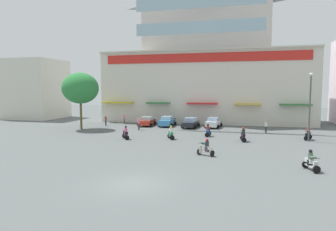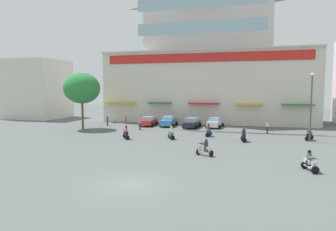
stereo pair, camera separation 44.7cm
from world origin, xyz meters
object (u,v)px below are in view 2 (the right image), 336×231
(parked_car_1, at_px, (169,121))
(scooter_rider_7, at_px, (244,136))
(plaza_tree_0, at_px, (82,88))
(scooter_rider_1, at_px, (126,133))
(pedestrian_2, at_px, (267,126))
(streetlamp_near, at_px, (311,102))
(pedestrian_1, at_px, (107,119))
(scooter_rider_3, at_px, (310,163))
(pedestrian_0, at_px, (140,123))
(pedestrian_3, at_px, (126,118))
(scooter_rider_0, at_px, (171,134))
(parked_car_3, at_px, (215,122))
(parked_car_0, at_px, (148,121))
(parked_car_2, at_px, (192,123))
(scooter_rider_5, at_px, (309,135))
(scooter_rider_4, at_px, (205,149))
(scooter_rider_2, at_px, (209,131))

(parked_car_1, height_order, scooter_rider_7, scooter_rider_7)
(plaza_tree_0, xyz_separation_m, scooter_rider_1, (9.16, -6.15, -5.06))
(pedestrian_2, distance_m, streetlamp_near, 7.08)
(pedestrian_1, bearing_deg, scooter_rider_3, -37.77)
(pedestrian_1, height_order, pedestrian_2, pedestrian_2)
(pedestrian_0, distance_m, pedestrian_3, 7.53)
(pedestrian_3, bearing_deg, scooter_rider_7, -31.94)
(scooter_rider_0, distance_m, pedestrian_2, 12.85)
(parked_car_1, bearing_deg, pedestrian_3, 171.75)
(parked_car_3, relative_size, streetlamp_near, 0.59)
(parked_car_1, bearing_deg, scooter_rider_3, -53.41)
(parked_car_1, xyz_separation_m, streetlamp_near, (17.89, -8.70, 3.46))
(parked_car_0, relative_size, pedestrian_2, 2.44)
(pedestrian_0, bearing_deg, parked_car_2, 30.64)
(pedestrian_3, relative_size, streetlamp_near, 0.22)
(scooter_rider_1, distance_m, scooter_rider_7, 12.94)
(plaza_tree_0, bearing_deg, pedestrian_2, 4.95)
(parked_car_3, bearing_deg, scooter_rider_5, -35.24)
(plaza_tree_0, bearing_deg, streetlamp_near, -5.36)
(parked_car_1, distance_m, scooter_rider_4, 19.85)
(scooter_rider_4, bearing_deg, pedestrian_2, 67.56)
(pedestrian_0, bearing_deg, pedestrian_2, 3.53)
(pedestrian_0, height_order, streetlamp_near, streetlamp_near)
(plaza_tree_0, height_order, parked_car_3, plaza_tree_0)
(parked_car_0, bearing_deg, parked_car_3, 2.64)
(scooter_rider_4, bearing_deg, scooter_rider_3, -20.30)
(parked_car_0, height_order, parked_car_3, parked_car_3)
(scooter_rider_2, distance_m, scooter_rider_5, 11.02)
(scooter_rider_0, relative_size, pedestrian_1, 0.95)
(scooter_rider_2, bearing_deg, pedestrian_0, 162.10)
(parked_car_2, height_order, scooter_rider_4, same)
(pedestrian_1, bearing_deg, pedestrian_0, -25.93)
(parked_car_2, xyz_separation_m, pedestrian_0, (-6.55, -3.88, 0.21))
(plaza_tree_0, distance_m, scooter_rider_2, 18.76)
(parked_car_2, height_order, pedestrian_3, pedestrian_3)
(parked_car_3, height_order, scooter_rider_2, scooter_rider_2)
(parked_car_0, xyz_separation_m, pedestrian_0, (0.29, -4.55, 0.23))
(scooter_rider_0, height_order, scooter_rider_1, scooter_rider_0)
(scooter_rider_7, xyz_separation_m, streetlamp_near, (6.81, 1.75, 3.57))
(plaza_tree_0, height_order, pedestrian_0, plaza_tree_0)
(scooter_rider_1, bearing_deg, scooter_rider_2, 24.96)
(parked_car_1, bearing_deg, pedestrian_2, -15.47)
(scooter_rider_7, height_order, streetlamp_near, streetlamp_near)
(parked_car_1, height_order, pedestrian_3, pedestrian_3)
(parked_car_0, height_order, scooter_rider_1, scooter_rider_1)
(parked_car_1, xyz_separation_m, parked_car_2, (3.75, -1.00, -0.03))
(parked_car_3, xyz_separation_m, scooter_rider_5, (11.15, -7.87, -0.14))
(parked_car_3, height_order, scooter_rider_4, parked_car_3)
(scooter_rider_3, height_order, scooter_rider_7, scooter_rider_7)
(scooter_rider_1, bearing_deg, parked_car_3, 54.84)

